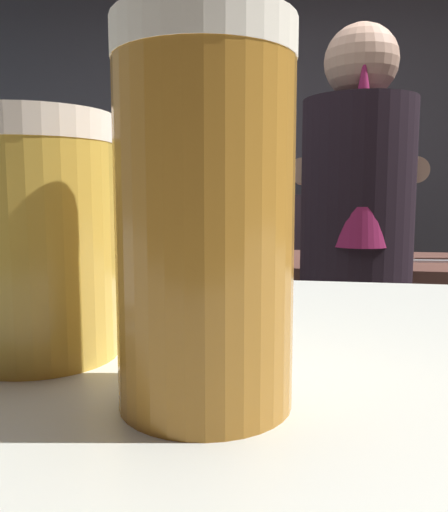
{
  "coord_description": "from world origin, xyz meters",
  "views": [
    {
      "loc": [
        0.15,
        -1.31,
        1.18
      ],
      "look_at": [
        0.06,
        -0.75,
        1.12
      ],
      "focal_mm": 36.23,
      "sensor_mm": 36.0,
      "label": 1
    }
  ],
  "objects_px": {
    "pint_glass_near": "(39,238)",
    "bottle_olive_oil": "(288,182)",
    "mixing_bowl": "(172,246)",
    "pint_glass_far": "(205,220)",
    "bartender": "(355,261)",
    "bottle_hot_sauce": "(351,178)",
    "chefs_knife": "(422,261)"
  },
  "relations": [
    {
      "from": "mixing_bowl",
      "to": "pint_glass_far",
      "type": "height_order",
      "value": "pint_glass_far"
    },
    {
      "from": "bottle_olive_oil",
      "to": "pint_glass_near",
      "type": "bearing_deg",
      "value": -90.18
    },
    {
      "from": "mixing_bowl",
      "to": "pint_glass_far",
      "type": "xyz_separation_m",
      "value": [
        0.55,
        -1.98,
        0.22
      ]
    },
    {
      "from": "bartender",
      "to": "pint_glass_far",
      "type": "relative_size",
      "value": 10.89
    },
    {
      "from": "pint_glass_near",
      "to": "pint_glass_far",
      "type": "distance_m",
      "value": 0.11
    },
    {
      "from": "bartender",
      "to": "bottle_olive_oil",
      "type": "bearing_deg",
      "value": 10.22
    },
    {
      "from": "pint_glass_near",
      "to": "bottle_hot_sauce",
      "type": "height_order",
      "value": "bottle_hot_sauce"
    },
    {
      "from": "chefs_knife",
      "to": "bottle_olive_oil",
      "type": "height_order",
      "value": "bottle_olive_oil"
    },
    {
      "from": "chefs_knife",
      "to": "mixing_bowl",
      "type": "bearing_deg",
      "value": 166.22
    },
    {
      "from": "mixing_bowl",
      "to": "pint_glass_near",
      "type": "relative_size",
      "value": 1.65
    },
    {
      "from": "mixing_bowl",
      "to": "bottle_hot_sauce",
      "type": "xyz_separation_m",
      "value": [
        0.83,
        1.05,
        0.32
      ]
    },
    {
      "from": "bartender",
      "to": "mixing_bowl",
      "type": "relative_size",
      "value": 7.87
    },
    {
      "from": "bottle_olive_oil",
      "to": "mixing_bowl",
      "type": "bearing_deg",
      "value": -116.15
    },
    {
      "from": "bartender",
      "to": "bottle_hot_sauce",
      "type": "distance_m",
      "value": 1.64
    },
    {
      "from": "pint_glass_near",
      "to": "bottle_olive_oil",
      "type": "bearing_deg",
      "value": 89.82
    },
    {
      "from": "bottle_hot_sauce",
      "to": "bottle_olive_oil",
      "type": "bearing_deg",
      "value": -163.48
    },
    {
      "from": "pint_glass_far",
      "to": "bottle_olive_oil",
      "type": "bearing_deg",
      "value": 91.79
    },
    {
      "from": "pint_glass_near",
      "to": "bartender",
      "type": "bearing_deg",
      "value": 78.32
    },
    {
      "from": "pint_glass_far",
      "to": "bottle_hot_sauce",
      "type": "height_order",
      "value": "bottle_hot_sauce"
    },
    {
      "from": "bartender",
      "to": "bottle_hot_sauce",
      "type": "relative_size",
      "value": 6.51
    },
    {
      "from": "mixing_bowl",
      "to": "bottle_olive_oil",
      "type": "distance_m",
      "value": 1.09
    },
    {
      "from": "bartender",
      "to": "mixing_bowl",
      "type": "bearing_deg",
      "value": 52.54
    },
    {
      "from": "bartender",
      "to": "pint_glass_far",
      "type": "xyz_separation_m",
      "value": [
        -0.18,
        -1.42,
        0.2
      ]
    },
    {
      "from": "pint_glass_far",
      "to": "bottle_olive_oil",
      "type": "xyz_separation_m",
      "value": [
        -0.09,
        2.93,
        0.08
      ]
    },
    {
      "from": "bartender",
      "to": "pint_glass_near",
      "type": "xyz_separation_m",
      "value": [
        -0.28,
        -1.37,
        0.18
      ]
    },
    {
      "from": "bottle_olive_oil",
      "to": "bottle_hot_sauce",
      "type": "distance_m",
      "value": 0.39
    },
    {
      "from": "mixing_bowl",
      "to": "chefs_knife",
      "type": "height_order",
      "value": "mixing_bowl"
    },
    {
      "from": "pint_glass_near",
      "to": "bottle_hot_sauce",
      "type": "relative_size",
      "value": 0.5
    },
    {
      "from": "pint_glass_near",
      "to": "bottle_olive_oil",
      "type": "relative_size",
      "value": 0.65
    },
    {
      "from": "mixing_bowl",
      "to": "pint_glass_near",
      "type": "height_order",
      "value": "pint_glass_near"
    },
    {
      "from": "bartender",
      "to": "mixing_bowl",
      "type": "distance_m",
      "value": 0.93
    },
    {
      "from": "pint_glass_far",
      "to": "bottle_olive_oil",
      "type": "relative_size",
      "value": 0.78
    }
  ]
}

